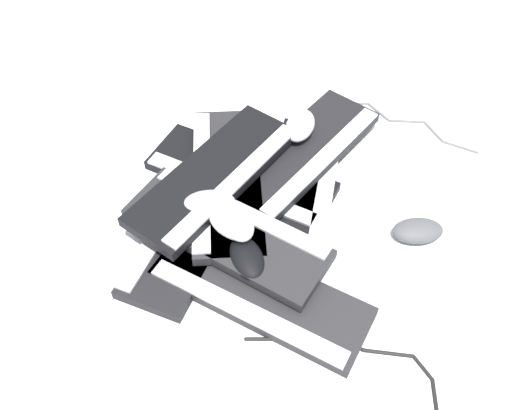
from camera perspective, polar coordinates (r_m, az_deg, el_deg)
The scene contains 17 objects.
ground_plane at distance 1.29m, azimuth -2.68°, elevation -0.41°, with size 3.20×3.20×0.00m, color white.
keyboard_0 at distance 1.33m, azimuth -1.59°, elevation 2.88°, with size 0.42×0.42×0.03m.
keyboard_1 at distance 1.25m, azimuth -6.27°, elevation -1.97°, with size 0.43×0.40×0.03m.
keyboard_2 at distance 1.14m, azimuth 0.36°, elevation -8.88°, with size 0.43×0.41×0.03m.
keyboard_3 at distance 1.31m, azimuth 4.60°, elevation 1.55°, with size 0.46×0.35×0.03m.
keyboard_4 at distance 1.29m, azimuth -3.06°, elevation 2.53°, with size 0.46×0.26×0.03m.
keyboard_5 at distance 1.35m, azimuth 4.79°, elevation 5.20°, with size 0.36×0.45×0.03m.
keyboard_6 at distance 1.19m, azimuth -2.91°, elevation -2.73°, with size 0.43×0.40×0.03m.
keyboard_7 at distance 1.26m, azimuth -4.07°, elevation 2.96°, with size 0.37×0.45×0.03m.
mouse_0 at distance 1.16m, azimuth -2.02°, elevation -1.60°, with size 0.11×0.07×0.04m, color silver.
mouse_1 at distance 1.27m, azimuth 15.86°, elevation -2.50°, with size 0.11×0.07×0.04m, color #4C4C51.
mouse_2 at distance 1.16m, azimuth -2.60°, elevation -1.75°, with size 0.11×0.07×0.04m, color silver.
mouse_3 at distance 1.20m, azimuth -4.67°, elevation 0.20°, with size 0.11×0.07×0.04m, color #B7B7BC.
mouse_4 at distance 1.14m, azimuth -0.91°, elevation -5.35°, with size 0.11×0.07×0.04m, color black.
mouse_5 at distance 1.36m, azimuth 4.43°, elevation 7.93°, with size 0.11×0.07×0.04m, color #B7B7BC.
cable_0 at distance 1.53m, azimuth 13.69°, elevation 8.19°, with size 0.28×0.33×0.01m.
cable_1 at distance 1.10m, azimuth 11.72°, elevation -15.59°, with size 0.34×0.34×0.01m.
Camera 1 is at (-0.79, 0.20, 0.99)m, focal length 40.00 mm.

